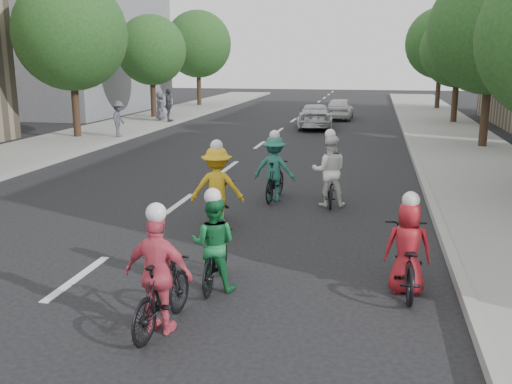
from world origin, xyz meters
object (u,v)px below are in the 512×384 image
(cyclist_2, at_px, (329,178))
(spectator_2, at_px, (160,106))
(follow_car_lead, at_px, (315,116))
(spectator_1, at_px, (169,105))
(cyclist_0, at_px, (218,195))
(cyclist_4, at_px, (407,256))
(cyclist_5, at_px, (215,251))
(cyclist_3, at_px, (161,284))
(follow_car_trail, at_px, (340,108))
(spectator_0, at_px, (119,119))
(cyclist_1, at_px, (275,173))

(cyclist_2, xyz_separation_m, spectator_2, (-10.70, 16.60, 0.25))
(follow_car_lead, distance_m, spectator_1, 7.92)
(cyclist_0, relative_size, cyclist_4, 1.01)
(cyclist_2, xyz_separation_m, cyclist_5, (-1.31, -5.50, -0.08))
(cyclist_2, xyz_separation_m, cyclist_3, (-1.60, -7.03, -0.05))
(cyclist_3, relative_size, follow_car_lead, 0.41)
(follow_car_trail, relative_size, spectator_1, 2.09)
(cyclist_4, distance_m, spectator_2, 24.89)
(spectator_1, bearing_deg, spectator_2, 29.12)
(cyclist_2, bearing_deg, follow_car_lead, -90.31)
(cyclist_3, relative_size, follow_car_trail, 0.47)
(spectator_0, xyz_separation_m, spectator_2, (-0.79, 7.01, 0.01))
(cyclist_0, bearing_deg, cyclist_2, -143.35)
(cyclist_1, distance_m, cyclist_5, 5.75)
(cyclist_1, relative_size, spectator_1, 1.00)
(follow_car_trail, bearing_deg, cyclist_1, 90.29)
(cyclist_2, height_order, follow_car_trail, cyclist_2)
(cyclist_1, xyz_separation_m, cyclist_4, (2.97, -5.28, -0.13))
(follow_car_trail, bearing_deg, cyclist_4, 97.09)
(cyclist_4, bearing_deg, cyclist_0, -37.44)
(cyclist_5, height_order, spectator_2, spectator_2)
(cyclist_1, height_order, follow_car_lead, cyclist_1)
(cyclist_2, relative_size, follow_car_trail, 0.50)
(cyclist_4, relative_size, cyclist_5, 1.16)
(cyclist_1, bearing_deg, cyclist_3, 93.37)
(cyclist_0, xyz_separation_m, follow_car_lead, (0.13, 18.16, -0.08))
(cyclist_4, relative_size, follow_car_trail, 0.50)
(cyclist_0, height_order, follow_car_trail, cyclist_0)
(cyclist_1, relative_size, follow_car_trail, 0.48)
(cyclist_0, height_order, follow_car_lead, cyclist_0)
(cyclist_5, distance_m, follow_car_trail, 26.14)
(cyclist_5, bearing_deg, spectator_1, -69.77)
(cyclist_3, height_order, cyclist_4, cyclist_3)
(cyclist_0, height_order, spectator_1, spectator_1)
(spectator_1, distance_m, spectator_2, 1.10)
(spectator_1, height_order, spectator_2, spectator_1)
(follow_car_lead, distance_m, spectator_2, 8.74)
(cyclist_3, xyz_separation_m, spectator_2, (-9.10, 23.63, 0.30))
(cyclist_0, height_order, cyclist_3, cyclist_0)
(cyclist_0, height_order, spectator_0, cyclist_0)
(cyclist_1, height_order, spectator_1, spectator_1)
(spectator_1, bearing_deg, cyclist_3, -176.94)
(cyclist_1, bearing_deg, cyclist_0, 78.85)
(cyclist_3, bearing_deg, cyclist_0, -77.49)
(spectator_0, height_order, spectator_2, spectator_2)
(cyclist_2, height_order, spectator_1, spectator_1)
(follow_car_trail, distance_m, spectator_1, 10.09)
(spectator_0, distance_m, spectator_2, 7.05)
(cyclist_2, distance_m, follow_car_lead, 15.94)
(cyclist_4, bearing_deg, cyclist_3, 30.49)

